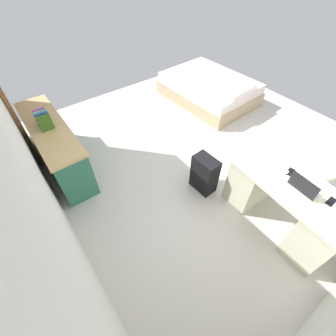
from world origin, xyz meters
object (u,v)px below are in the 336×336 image
at_px(bed, 209,89).
at_px(figurine_small, 37,111).
at_px(computer_mouse, 285,172).
at_px(cell_phone_near_laptop, 331,202).
at_px(credenza, 56,147).
at_px(suitcase_black, 204,174).
at_px(office_chair, 322,168).
at_px(cell_phone_by_mouse, 290,172).
at_px(desk, 284,203).
at_px(laptop, 304,187).

bearing_deg(bed, figurine_small, 85.26).
height_order(computer_mouse, cell_phone_near_laptop, computer_mouse).
xyz_separation_m(credenza, cell_phone_near_laptop, (-3.05, -1.96, 0.36)).
bearing_deg(suitcase_black, figurine_small, 33.36).
relative_size(office_chair, credenza, 0.52).
relative_size(credenza, cell_phone_by_mouse, 13.24).
distance_m(cell_phone_near_laptop, figurine_small, 3.93).
relative_size(desk, laptop, 4.57).
height_order(desk, figurine_small, figurine_small).
height_order(credenza, computer_mouse, credenza).
distance_m(credenza, suitcase_black, 2.27).
relative_size(credenza, computer_mouse, 18.00).
relative_size(computer_mouse, figurine_small, 0.91).
xyz_separation_m(bed, cell_phone_by_mouse, (-2.63, 1.32, 0.51)).
distance_m(suitcase_black, cell_phone_by_mouse, 1.09).
bearing_deg(bed, suitcase_black, 134.49).
distance_m(office_chair, credenza, 3.85).
height_order(desk, suitcase_black, desk).
bearing_deg(cell_phone_near_laptop, credenza, 31.30).
height_order(suitcase_black, cell_phone_near_laptop, cell_phone_near_laptop).
height_order(bed, cell_phone_by_mouse, cell_phone_by_mouse).
distance_m(office_chair, cell_phone_by_mouse, 0.86).
bearing_deg(cell_phone_near_laptop, cell_phone_by_mouse, -5.36).
distance_m(cell_phone_near_laptop, cell_phone_by_mouse, 0.50).
distance_m(office_chair, cell_phone_near_laptop, 0.96).
bearing_deg(office_chair, laptop, 96.68).
height_order(bed, figurine_small, figurine_small).
bearing_deg(office_chair, desk, 91.44).
bearing_deg(computer_mouse, suitcase_black, 31.77).
relative_size(computer_mouse, cell_phone_by_mouse, 0.74).
height_order(laptop, computer_mouse, laptop).
distance_m(computer_mouse, cell_phone_by_mouse, 0.07).
relative_size(suitcase_black, computer_mouse, 5.81).
relative_size(bed, figurine_small, 17.83).
relative_size(credenza, suitcase_black, 3.10).
bearing_deg(bed, laptop, 153.26).
bearing_deg(cell_phone_by_mouse, cell_phone_near_laptop, 163.97).
bearing_deg(office_chair, figurine_small, 42.46).
xyz_separation_m(desk, credenza, (2.69, 1.87, 0.00)).
xyz_separation_m(bed, laptop, (-2.86, 1.44, 0.56)).
height_order(office_chair, laptop, laptop).
relative_size(suitcase_black, laptop, 1.79).
relative_size(office_chair, cell_phone_by_mouse, 6.91).
relative_size(desk, cell_phone_by_mouse, 10.88).
bearing_deg(figurine_small, cell_phone_by_mouse, -145.54).
bearing_deg(suitcase_black, cell_phone_near_laptop, -163.53).
height_order(office_chair, figurine_small, office_chair).
xyz_separation_m(desk, bed, (2.78, -1.44, -0.15)).
xyz_separation_m(office_chair, suitcase_black, (0.97, 1.28, -0.13)).
bearing_deg(desk, bed, -27.46).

